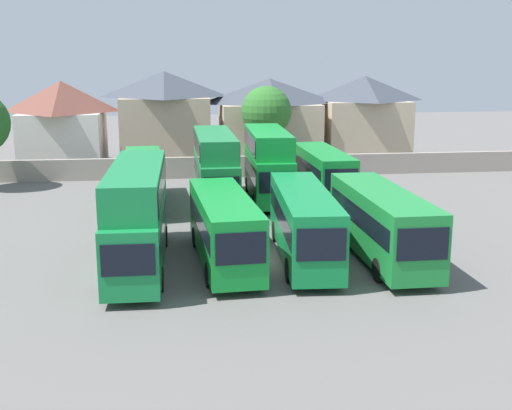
{
  "coord_description": "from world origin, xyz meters",
  "views": [
    {
      "loc": [
        -4.35,
        -30.92,
        9.95
      ],
      "look_at": [
        0.0,
        3.0,
        2.23
      ],
      "focal_mm": 45.59,
      "sensor_mm": 36.0,
      "label": 1
    }
  ],
  "objects_px": {
    "bus_2": "(224,226)",
    "tree_left_of_lot": "(266,112)",
    "bus_3": "(304,220)",
    "bus_4": "(382,220)",
    "bus_5": "(144,178)",
    "bus_8": "(323,171)",
    "house_terrace_far_right": "(364,117)",
    "bus_6": "(215,164)",
    "bus_7": "(268,161)",
    "house_terrace_left": "(63,124)",
    "house_terrace_centre": "(165,117)",
    "house_terrace_right": "(270,120)",
    "bus_1": "(138,211)"
  },
  "relations": [
    {
      "from": "bus_2",
      "to": "tree_left_of_lot",
      "type": "relative_size",
      "value": 1.35
    },
    {
      "from": "bus_7",
      "to": "house_terrace_far_right",
      "type": "distance_m",
      "value": 21.86
    },
    {
      "from": "bus_3",
      "to": "bus_6",
      "type": "relative_size",
      "value": 1.01
    },
    {
      "from": "bus_2",
      "to": "bus_6",
      "type": "xyz_separation_m",
      "value": [
        0.49,
        13.74,
        0.84
      ]
    },
    {
      "from": "bus_2",
      "to": "bus_4",
      "type": "bearing_deg",
      "value": 85.11
    },
    {
      "from": "bus_8",
      "to": "bus_7",
      "type": "bearing_deg",
      "value": -92.28
    },
    {
      "from": "bus_5",
      "to": "tree_left_of_lot",
      "type": "distance_m",
      "value": 16.79
    },
    {
      "from": "bus_5",
      "to": "tree_left_of_lot",
      "type": "bearing_deg",
      "value": 138.04
    },
    {
      "from": "bus_7",
      "to": "bus_8",
      "type": "height_order",
      "value": "bus_7"
    },
    {
      "from": "bus_2",
      "to": "bus_3",
      "type": "height_order",
      "value": "bus_3"
    },
    {
      "from": "bus_6",
      "to": "bus_7",
      "type": "height_order",
      "value": "bus_7"
    },
    {
      "from": "house_terrace_left",
      "to": "house_terrace_centre",
      "type": "height_order",
      "value": "house_terrace_centre"
    },
    {
      "from": "bus_1",
      "to": "house_terrace_left",
      "type": "distance_m",
      "value": 32.17
    },
    {
      "from": "bus_2",
      "to": "house_terrace_far_right",
      "type": "distance_m",
      "value": 36.57
    },
    {
      "from": "bus_3",
      "to": "house_terrace_far_right",
      "type": "xyz_separation_m",
      "value": [
        12.58,
        32.18,
        2.23
      ]
    },
    {
      "from": "bus_5",
      "to": "bus_2",
      "type": "bearing_deg",
      "value": 14.74
    },
    {
      "from": "bus_4",
      "to": "tree_left_of_lot",
      "type": "bearing_deg",
      "value": -176.05
    },
    {
      "from": "bus_2",
      "to": "bus_7",
      "type": "distance_m",
      "value": 15.15
    },
    {
      "from": "house_terrace_left",
      "to": "tree_left_of_lot",
      "type": "height_order",
      "value": "house_terrace_left"
    },
    {
      "from": "house_terrace_centre",
      "to": "house_terrace_right",
      "type": "relative_size",
      "value": 0.89
    },
    {
      "from": "bus_6",
      "to": "bus_8",
      "type": "xyz_separation_m",
      "value": [
        7.79,
        0.64,
        -0.78
      ]
    },
    {
      "from": "house_terrace_left",
      "to": "house_terrace_far_right",
      "type": "height_order",
      "value": "house_terrace_far_right"
    },
    {
      "from": "house_terrace_far_right",
      "to": "tree_left_of_lot",
      "type": "bearing_deg",
      "value": -150.82
    },
    {
      "from": "bus_4",
      "to": "bus_7",
      "type": "distance_m",
      "value": 15.16
    },
    {
      "from": "bus_6",
      "to": "bus_7",
      "type": "xyz_separation_m",
      "value": [
        3.81,
        0.76,
        0.03
      ]
    },
    {
      "from": "bus_8",
      "to": "house_terrace_far_right",
      "type": "distance_m",
      "value": 20.07
    },
    {
      "from": "house_terrace_far_right",
      "to": "bus_1",
      "type": "bearing_deg",
      "value": -122.67
    },
    {
      "from": "bus_4",
      "to": "bus_8",
      "type": "bearing_deg",
      "value": 178.29
    },
    {
      "from": "bus_7",
      "to": "house_terrace_right",
      "type": "xyz_separation_m",
      "value": [
        2.72,
        17.46,
        1.3
      ]
    },
    {
      "from": "house_terrace_centre",
      "to": "house_terrace_far_right",
      "type": "bearing_deg",
      "value": 0.89
    },
    {
      "from": "bus_2",
      "to": "bus_4",
      "type": "distance_m",
      "value": 7.93
    },
    {
      "from": "house_terrace_far_right",
      "to": "tree_left_of_lot",
      "type": "relative_size",
      "value": 1.13
    },
    {
      "from": "bus_7",
      "to": "bus_3",
      "type": "bearing_deg",
      "value": 0.96
    },
    {
      "from": "house_terrace_far_right",
      "to": "house_terrace_centre",
      "type": "bearing_deg",
      "value": -179.11
    },
    {
      "from": "bus_4",
      "to": "bus_8",
      "type": "height_order",
      "value": "bus_8"
    },
    {
      "from": "bus_3",
      "to": "bus_4",
      "type": "relative_size",
      "value": 1.03
    },
    {
      "from": "bus_7",
      "to": "house_terrace_right",
      "type": "relative_size",
      "value": 1.04
    },
    {
      "from": "bus_8",
      "to": "house_terrace_far_right",
      "type": "bearing_deg",
      "value": 154.62
    },
    {
      "from": "bus_1",
      "to": "house_terrace_far_right",
      "type": "distance_m",
      "value": 38.52
    },
    {
      "from": "bus_6",
      "to": "house_terrace_left",
      "type": "relative_size",
      "value": 1.37
    },
    {
      "from": "bus_5",
      "to": "bus_8",
      "type": "height_order",
      "value": "bus_8"
    },
    {
      "from": "house_terrace_right",
      "to": "bus_3",
      "type": "bearing_deg",
      "value": -95.38
    },
    {
      "from": "house_terrace_centre",
      "to": "bus_6",
      "type": "bearing_deg",
      "value": -79.15
    },
    {
      "from": "bus_5",
      "to": "bus_6",
      "type": "height_order",
      "value": "bus_6"
    },
    {
      "from": "bus_5",
      "to": "house_terrace_left",
      "type": "bearing_deg",
      "value": -158.36
    },
    {
      "from": "bus_2",
      "to": "bus_8",
      "type": "relative_size",
      "value": 1.02
    },
    {
      "from": "bus_7",
      "to": "bus_2",
      "type": "bearing_deg",
      "value": -14.53
    },
    {
      "from": "bus_4",
      "to": "tree_left_of_lot",
      "type": "relative_size",
      "value": 1.42
    },
    {
      "from": "bus_1",
      "to": "house_terrace_left",
      "type": "xyz_separation_m",
      "value": [
        -8.26,
        31.06,
        1.29
      ]
    },
    {
      "from": "bus_6",
      "to": "tree_left_of_lot",
      "type": "bearing_deg",
      "value": 156.76
    }
  ]
}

